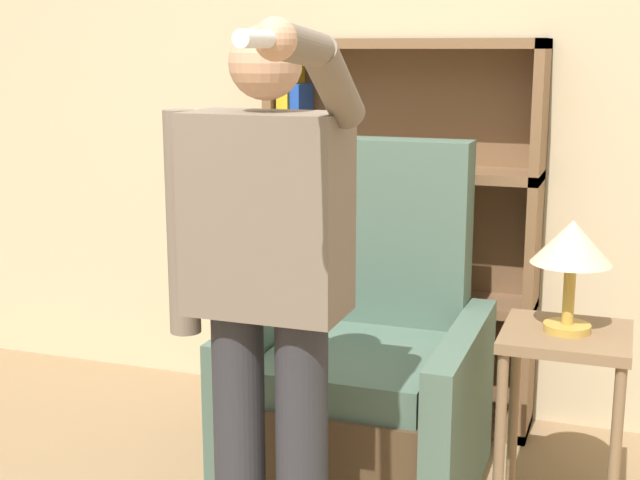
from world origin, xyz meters
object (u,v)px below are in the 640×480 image
object	(u,v)px
table_lamp	(572,248)
bookcase	(381,236)
side_table	(564,371)
person_standing	(266,286)
armchair	(366,384)

from	to	relation	value
table_lamp	bookcase	bearing A→B (deg)	139.11
bookcase	table_lamp	distance (m)	1.11
side_table	person_standing	bearing A→B (deg)	-137.61
armchair	side_table	size ratio (longest dim) A/B	1.84
armchair	table_lamp	xyz separation A→B (m)	(0.70, -0.06, 0.58)
armchair	table_lamp	world-z (taller)	armchair
person_standing	table_lamp	bearing A→B (deg)	42.39
bookcase	person_standing	xyz separation A→B (m)	(0.06, -1.42, 0.15)
table_lamp	person_standing	bearing A→B (deg)	-137.61
person_standing	side_table	xyz separation A→B (m)	(0.76, 0.70, -0.40)
side_table	table_lamp	distance (m)	0.42
side_table	table_lamp	size ratio (longest dim) A/B	1.84
side_table	table_lamp	xyz separation A→B (m)	(0.00, 0.00, 0.42)
person_standing	side_table	distance (m)	1.11
side_table	armchair	bearing A→B (deg)	174.78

